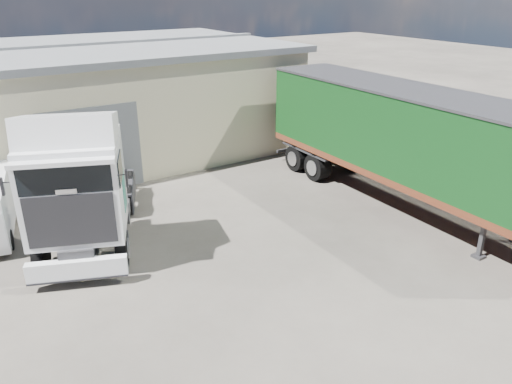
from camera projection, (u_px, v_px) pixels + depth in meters
ground at (271, 290)px, 14.26m from camera, size 120.00×120.00×0.00m
brick_boundary_wall at (397, 136)px, 24.18m from camera, size 0.35×26.00×2.50m
tractor_unit at (81, 191)px, 15.73m from camera, size 5.17×7.59×4.85m
box_trailer at (405, 136)px, 18.87m from camera, size 3.19×13.75×4.55m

